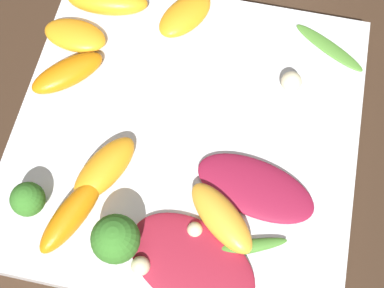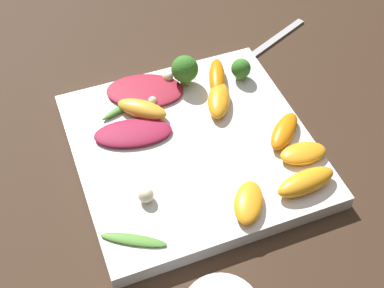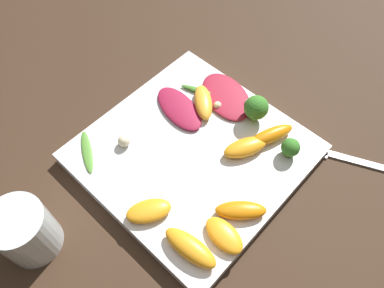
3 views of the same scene
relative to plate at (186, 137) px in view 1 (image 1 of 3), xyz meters
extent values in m
plane|color=#382619|center=(0.00, 0.00, -0.01)|extent=(2.40, 2.40, 0.00)
cube|color=white|center=(0.00, 0.00, 0.00)|extent=(0.30, 0.30, 0.02)
ellipsoid|color=maroon|center=(0.04, 0.07, 0.02)|extent=(0.07, 0.11, 0.01)
ellipsoid|color=maroon|center=(0.11, 0.03, 0.02)|extent=(0.10, 0.13, 0.01)
ellipsoid|color=orange|center=(-0.07, -0.12, 0.02)|extent=(0.04, 0.06, 0.02)
ellipsoid|color=orange|center=(0.05, -0.06, 0.02)|extent=(0.07, 0.06, 0.02)
ellipsoid|color=orange|center=(-0.11, -0.10, 0.02)|extent=(0.04, 0.08, 0.02)
ellipsoid|color=#FCAD33|center=(0.07, 0.05, 0.02)|extent=(0.07, 0.07, 0.02)
ellipsoid|color=orange|center=(0.10, -0.07, 0.02)|extent=(0.08, 0.05, 0.02)
ellipsoid|color=orange|center=(-0.12, -0.03, 0.02)|extent=(0.07, 0.06, 0.02)
ellipsoid|color=orange|center=(-0.03, -0.12, 0.02)|extent=(0.07, 0.07, 0.02)
cylinder|color=#7A9E51|center=(0.11, -0.03, 0.02)|extent=(0.01, 0.01, 0.02)
sphere|color=#387A28|center=(0.11, -0.03, 0.04)|extent=(0.04, 0.04, 0.04)
cylinder|color=#7A9E51|center=(0.09, -0.11, 0.02)|extent=(0.01, 0.01, 0.01)
sphere|color=#387A28|center=(0.09, -0.11, 0.03)|extent=(0.03, 0.03, 0.03)
ellipsoid|color=#47842D|center=(0.10, 0.06, 0.01)|extent=(0.05, 0.09, 0.01)
ellipsoid|color=#518E33|center=(-0.11, 0.11, 0.01)|extent=(0.05, 0.07, 0.00)
sphere|color=beige|center=(0.09, 0.03, 0.02)|extent=(0.01, 0.01, 0.01)
sphere|color=beige|center=(0.12, -0.01, 0.02)|extent=(0.02, 0.02, 0.02)
sphere|color=beige|center=(-0.06, 0.08, 0.02)|extent=(0.02, 0.02, 0.02)
camera|label=1|loc=(0.19, 0.05, 0.44)|focal=50.00mm
camera|label=2|loc=(-0.42, 0.16, 0.54)|focal=50.00mm
camera|label=3|loc=(-0.22, -0.20, 0.49)|focal=35.00mm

